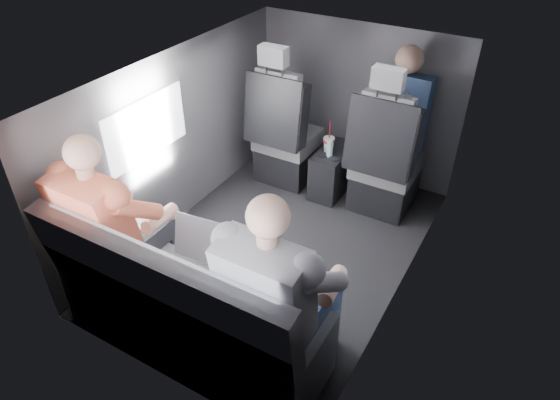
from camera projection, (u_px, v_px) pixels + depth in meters
The scene contains 20 objects.
floor at pixel (281, 247), 3.75m from camera, with size 2.60×2.60×0.00m, color black.
ceiling at pixel (282, 75), 2.97m from camera, with size 2.60×2.60×0.00m, color #B2B2AD.
panel_left at pixel (177, 139), 3.73m from camera, with size 0.02×2.60×1.35m, color #56565B.
panel_right at pixel (411, 210), 2.99m from camera, with size 0.02×2.60×1.35m, color #56565B.
panel_front at pixel (357, 102), 4.28m from camera, with size 1.80×0.02×1.35m, color #56565B.
panel_back at pixel (150, 292), 2.44m from camera, with size 1.80×0.02×1.35m, color #56565B.
side_window at pixel (147, 129), 3.38m from camera, with size 0.02×0.75×0.42m, color white.
seatbelt at pixel (382, 130), 3.58m from camera, with size 0.05×0.01×0.65m, color black.
front_seat_left at pixel (285, 140), 4.30m from camera, with size 0.52×0.58×1.26m.
front_seat_right at pixel (384, 167), 3.93m from camera, with size 0.52×0.58×1.26m.
center_console at pixel (333, 171), 4.26m from camera, with size 0.24×0.48×0.41m.
rear_bench at pixel (188, 312), 2.82m from camera, with size 1.60×0.57×0.92m.
soda_cup at pixel (329, 144), 4.09m from camera, with size 0.09×0.09×0.29m.
water_bottle at pixel (330, 149), 4.03m from camera, with size 0.05×0.05×0.15m.
laptop_white at pixel (128, 213), 3.05m from camera, with size 0.30×0.28×0.22m.
laptop_silver at pixel (217, 242), 2.81m from camera, with size 0.40×0.37×0.26m.
laptop_black at pixel (292, 277), 2.59m from camera, with size 0.32×0.29×0.22m.
passenger_rear_left at pixel (116, 225), 2.92m from camera, with size 0.54×0.65×1.28m.
passenger_rear_right at pixel (280, 293), 2.46m from camera, with size 0.55×0.66×1.29m.
passenger_front_right at pixel (401, 113), 3.91m from camera, with size 0.42×0.42×0.87m.
Camera 1 is at (1.42, -2.48, 2.45)m, focal length 32.00 mm.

